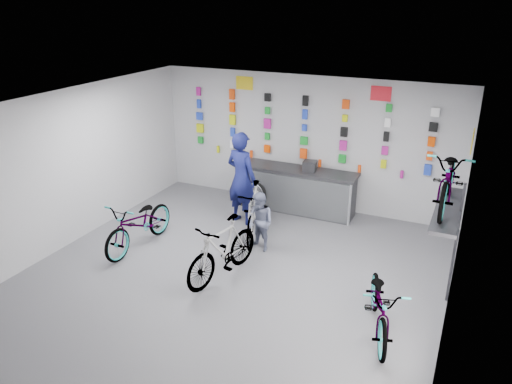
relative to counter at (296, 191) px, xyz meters
The scene contains 21 objects.
floor 3.57m from the counter, 90.00° to the right, with size 8.00×8.00×0.00m, color #4E4D52.
ceiling 4.34m from the counter, 90.00° to the right, with size 8.00×8.00×0.00m, color white.
wall_back 1.11m from the counter, 90.00° to the left, with size 7.00×7.00×0.00m, color silver.
wall_front 7.61m from the counter, 90.00° to the right, with size 7.00×7.00×0.00m, color silver.
wall_left 5.08m from the counter, 134.67° to the right, with size 8.00×8.00×0.00m, color silver.
wall_right 5.08m from the counter, 45.33° to the right, with size 8.00×8.00×0.00m, color silver.
counter is the anchor object (origin of this frame).
merch_wall 1.35m from the counter, 89.44° to the left, with size 5.57×0.08×1.57m.
wall_bracket 4.18m from the counter, 35.12° to the right, with size 0.39×1.90×2.00m.
sign_left 2.73m from the counter, 163.67° to the left, with size 0.42×0.02×0.30m, color gold.
sign_right 2.78m from the counter, 15.36° to the left, with size 0.42×0.02×0.30m, color red.
sign_side 4.72m from the counter, 33.92° to the right, with size 0.02×0.40×0.30m, color gold.
bike_left 3.62m from the counter, 125.90° to the right, with size 0.67×1.91×1.00m, color gray.
bike_center 3.25m from the counter, 92.48° to the right, with size 0.51×1.79×1.08m, color gray.
bike_right 4.50m from the counter, 54.10° to the right, with size 0.62×1.77×0.93m, color gray.
bike_service 1.64m from the counter, 100.79° to the right, with size 0.52×1.83×1.10m, color gray.
bike_wall 4.30m from the counter, 35.76° to the right, with size 0.63×1.80×0.95m, color gray.
clerk 1.45m from the counter, 129.36° to the right, with size 0.73×0.48×2.00m, color #11154C.
customer 2.05m from the counter, 89.32° to the right, with size 0.56×0.44×1.16m, color slate.
spare_wheel 1.01m from the counter, 158.16° to the right, with size 0.72×0.33×0.70m.
register 0.69m from the counter, ahead, with size 0.28×0.30×0.22m, color black.
Camera 1 is at (3.55, -6.34, 4.60)m, focal length 35.00 mm.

